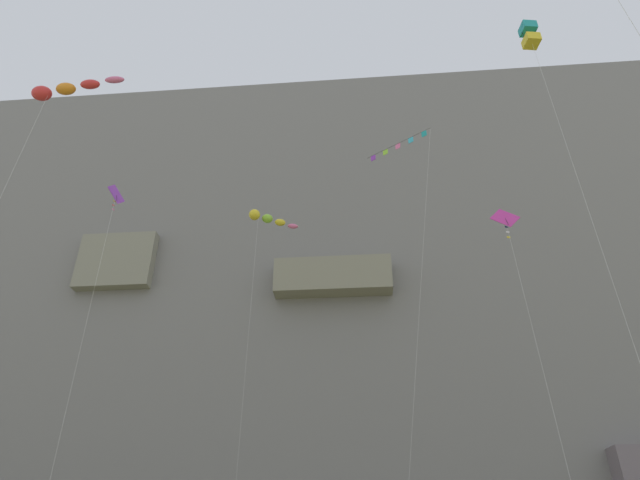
{
  "coord_description": "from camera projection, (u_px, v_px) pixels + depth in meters",
  "views": [
    {
      "loc": [
        3.26,
        -2.17,
        1.87
      ],
      "look_at": [
        1.41,
        20.1,
        15.2
      ],
      "focal_mm": 30.73,
      "sensor_mm": 36.0,
      "label": 1
    }
  ],
  "objects": [
    {
      "name": "cliff_face",
      "position": [
        340.0,
        317.0,
        78.3
      ],
      "size": [
        180.0,
        31.24,
        65.08
      ],
      "color": "slate",
      "rests_on": "ground"
    },
    {
      "name": "kite_windsock_high_left",
      "position": [
        64.0,
        90.0,
        35.14
      ],
      "size": [
        6.32,
        5.09,
        28.83
      ],
      "color": "red",
      "rests_on": "ground"
    },
    {
      "name": "kite_banner_high_right",
      "position": [
        400.0,
        164.0,
        44.13
      ],
      "size": [
        5.14,
        6.31,
        32.24
      ],
      "color": "black",
      "rests_on": "ground"
    },
    {
      "name": "kite_windsock_upper_mid",
      "position": [
        266.0,
        219.0,
        49.96
      ],
      "size": [
        4.62,
        3.4,
        29.88
      ],
      "color": "yellow",
      "rests_on": "ground"
    },
    {
      "name": "kite_diamond_upper_right",
      "position": [
        112.0,
        213.0,
        33.92
      ],
      "size": [
        1.53,
        2.77,
        22.96
      ],
      "color": "purple",
      "rests_on": "ground"
    },
    {
      "name": "kite_box_low_left",
      "position": [
        530.0,
        36.0,
        33.96
      ],
      "size": [
        1.71,
        4.47,
        31.14
      ],
      "color": "teal",
      "rests_on": "ground"
    },
    {
      "name": "kite_diamond_front_field",
      "position": [
        508.0,
        229.0,
        32.21
      ],
      "size": [
        1.72,
        3.53,
        20.64
      ],
      "color": "#CC3399",
      "rests_on": "ground"
    }
  ]
}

